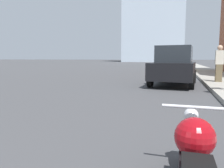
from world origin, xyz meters
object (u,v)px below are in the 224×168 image
object	(u,v)px
parked_car_black	(174,66)
parked_car_yellow	(179,63)
pedestrian	(219,63)
parked_car_red	(179,60)
parked_car_silver	(178,60)
parked_car_blue	(178,61)

from	to	relation	value
parked_car_black	parked_car_yellow	xyz separation A→B (m)	(0.24, 11.36, -0.06)
parked_car_yellow	pedestrian	size ratio (longest dim) A/B	2.29
parked_car_black	parked_car_red	world-z (taller)	parked_car_black
parked_car_red	parked_car_yellow	bearing A→B (deg)	-91.65
parked_car_black	parked_car_silver	world-z (taller)	parked_car_black
parked_car_yellow	parked_car_blue	world-z (taller)	parked_car_yellow
parked_car_black	parked_car_blue	xyz separation A→B (m)	(0.06, 23.85, -0.09)
parked_car_red	pedestrian	xyz separation A→B (m)	(1.80, -35.41, 0.19)
parked_car_black	parked_car_blue	size ratio (longest dim) A/B	0.95
parked_car_yellow	pedestrian	bearing A→B (deg)	-79.59
parked_car_black	parked_car_yellow	size ratio (longest dim) A/B	1.06
parked_car_yellow	parked_car_blue	distance (m)	12.49
parked_car_black	parked_car_red	xyz separation A→B (m)	(0.23, 36.04, -0.05)
parked_car_black	pedestrian	distance (m)	2.13
parked_car_black	parked_car_blue	distance (m)	23.85
parked_car_blue	parked_car_red	bearing A→B (deg)	91.60
parked_car_yellow	parked_car_silver	distance (m)	35.85
parked_car_black	parked_car_blue	bearing A→B (deg)	95.09
parked_car_black	parked_car_silver	xyz separation A→B (m)	(0.11, 47.22, -0.01)
parked_car_black	parked_car_silver	distance (m)	47.22
parked_car_silver	pedestrian	size ratio (longest dim) A/B	2.74
parked_car_red	parked_car_silver	size ratio (longest dim) A/B	0.94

